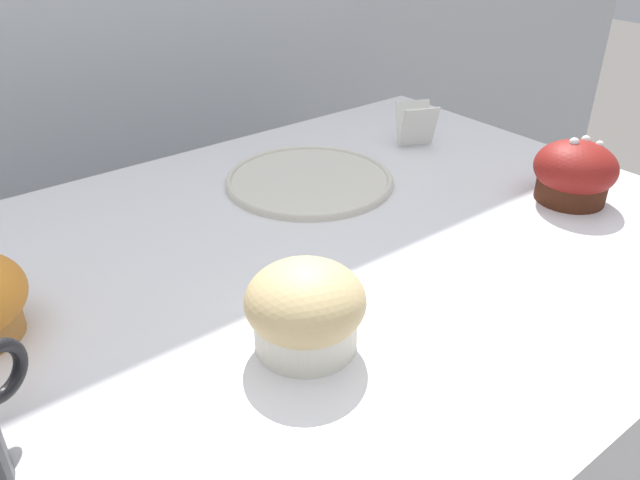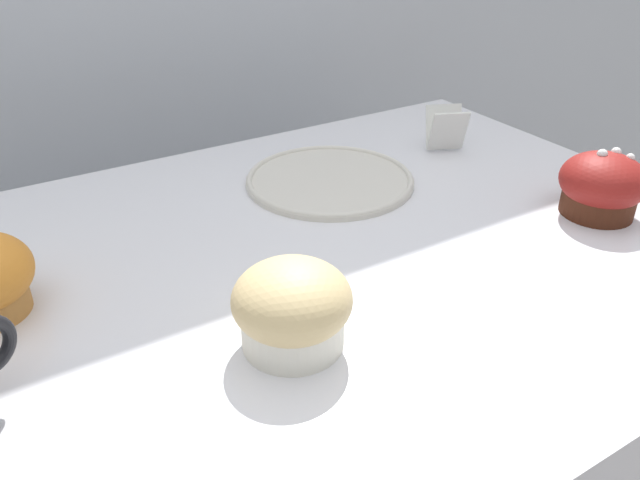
# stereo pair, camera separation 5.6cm
# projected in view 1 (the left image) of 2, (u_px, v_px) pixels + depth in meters

# --- Properties ---
(wall_back) EXTENTS (3.20, 0.10, 1.80)m
(wall_back) POSITION_uv_depth(u_px,v_px,m) (57.00, 103.00, 1.00)
(wall_back) COLOR silver
(wall_back) RESTS_ON ground
(muffin_front_center) EXTENTS (0.10, 0.10, 0.07)m
(muffin_front_center) POSITION_uv_depth(u_px,v_px,m) (305.00, 309.00, 0.49)
(muffin_front_center) COLOR white
(muffin_front_center) RESTS_ON display_counter
(muffin_back_right) EXTENTS (0.09, 0.09, 0.08)m
(muffin_back_right) POSITION_uv_depth(u_px,v_px,m) (574.00, 173.00, 0.72)
(muffin_back_right) COLOR #452012
(muffin_back_right) RESTS_ON display_counter
(serving_plate) EXTENTS (0.21, 0.21, 0.01)m
(serving_plate) POSITION_uv_depth(u_px,v_px,m) (309.00, 179.00, 0.77)
(serving_plate) COLOR beige
(serving_plate) RESTS_ON display_counter
(price_card) EXTENTS (0.06, 0.06, 0.06)m
(price_card) POSITION_uv_depth(u_px,v_px,m) (416.00, 124.00, 0.86)
(price_card) COLOR white
(price_card) RESTS_ON display_counter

